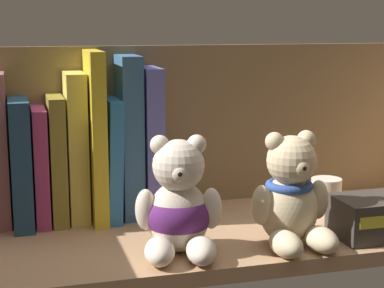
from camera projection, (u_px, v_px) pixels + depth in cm
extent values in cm
cube|color=#A87F5B|center=(203.00, 238.00, 89.52)|extent=(82.76, 28.24, 2.00)
cube|color=brown|center=(177.00, 132.00, 101.06)|extent=(85.16, 1.20, 27.16)
cube|color=navy|center=(21.00, 160.00, 92.10)|extent=(2.76, 14.45, 18.19)
cube|color=#9E3366|center=(40.00, 164.00, 92.94)|extent=(1.98, 12.23, 16.79)
cube|color=olive|center=(56.00, 158.00, 93.43)|extent=(2.22, 11.94, 18.38)
cube|color=gold|center=(75.00, 146.00, 93.87)|extent=(2.79, 10.65, 21.64)
cube|color=gold|center=(94.00, 134.00, 94.30)|extent=(2.07, 14.96, 24.76)
cube|color=#2769A7|center=(110.00, 157.00, 95.57)|extent=(2.56, 13.40, 17.84)
cube|color=#335D83|center=(128.00, 135.00, 95.73)|extent=(3.03, 10.76, 23.95)
cube|color=#595CB2|center=(148.00, 140.00, 96.72)|extent=(2.61, 11.64, 22.20)
ellipsoid|color=beige|center=(178.00, 217.00, 80.51)|extent=(7.77, 7.13, 9.14)
sphere|color=beige|center=(178.00, 165.00, 78.79)|extent=(6.50, 6.50, 6.50)
sphere|color=beige|center=(160.00, 145.00, 78.60)|extent=(2.44, 2.44, 2.44)
sphere|color=beige|center=(197.00, 144.00, 78.92)|extent=(2.44, 2.44, 2.44)
sphere|color=beige|center=(179.00, 173.00, 76.61)|extent=(2.44, 2.44, 2.44)
sphere|color=black|center=(180.00, 174.00, 75.76)|extent=(0.85, 0.85, 0.85)
ellipsoid|color=beige|center=(160.00, 252.00, 76.63)|extent=(4.80, 6.70, 3.25)
ellipsoid|color=beige|center=(201.00, 250.00, 76.99)|extent=(4.80, 6.70, 3.25)
ellipsoid|color=beige|center=(146.00, 210.00, 79.55)|extent=(3.12, 3.12, 5.28)
ellipsoid|color=beige|center=(211.00, 208.00, 80.14)|extent=(3.12, 3.12, 5.28)
ellipsoid|color=#572164|center=(178.00, 215.00, 80.46)|extent=(8.41, 7.77, 6.40)
ellipsoid|color=beige|center=(288.00, 210.00, 83.54)|extent=(7.74, 7.10, 9.10)
sphere|color=beige|center=(292.00, 160.00, 81.85)|extent=(6.47, 6.47, 6.47)
sphere|color=beige|center=(274.00, 142.00, 81.08)|extent=(2.43, 2.43, 2.43)
sphere|color=beige|center=(306.00, 139.00, 82.52)|extent=(2.43, 2.43, 2.43)
sphere|color=beige|center=(300.00, 167.00, 79.79)|extent=(2.43, 2.43, 2.43)
sphere|color=black|center=(303.00, 168.00, 78.99)|extent=(0.85, 0.85, 0.85)
ellipsoid|color=beige|center=(286.00, 244.00, 79.28)|extent=(3.98, 6.26, 3.24)
ellipsoid|color=beige|center=(321.00, 240.00, 80.87)|extent=(3.98, 6.26, 3.24)
ellipsoid|color=beige|center=(262.00, 205.00, 81.59)|extent=(2.77, 2.77, 5.26)
ellipsoid|color=beige|center=(318.00, 199.00, 84.20)|extent=(2.77, 2.77, 5.26)
torus|color=#2E4C97|center=(289.00, 185.00, 82.92)|extent=(6.21, 6.21, 1.17)
cylinder|color=silver|center=(326.00, 196.00, 96.63)|extent=(4.59, 4.59, 5.52)
cube|color=#38332D|center=(372.00, 217.00, 86.35)|extent=(9.78, 7.98, 5.49)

